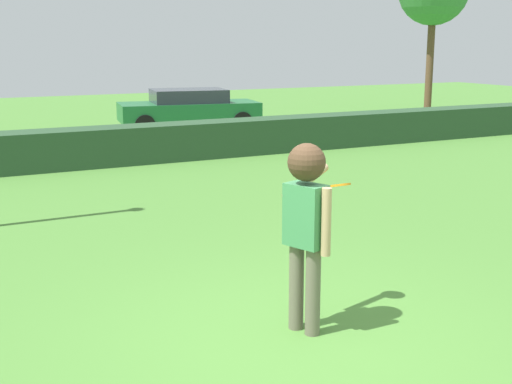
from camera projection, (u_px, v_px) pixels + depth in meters
ground_plane at (301, 340)px, 6.26m from camera, size 60.00×60.00×0.00m
person at (306, 213)px, 6.20m from camera, size 0.66×0.73×1.79m
frisbee at (339, 185)px, 6.75m from camera, size 0.24×0.24×0.08m
hedge_row at (70, 149)px, 14.66m from camera, size 28.23×0.90×0.83m
parked_car_green at (189, 108)px, 20.86m from camera, size 4.43×2.38×1.25m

